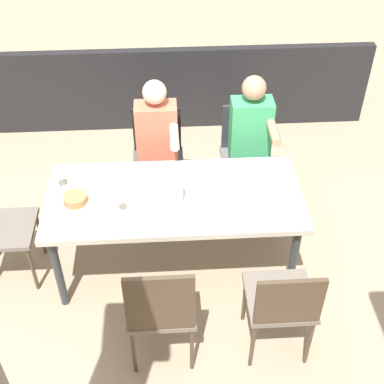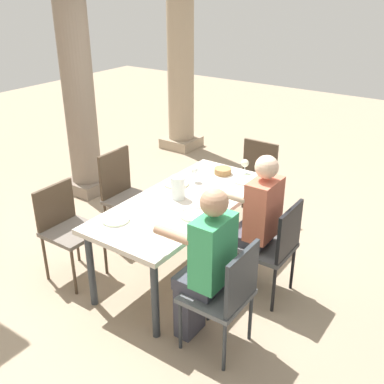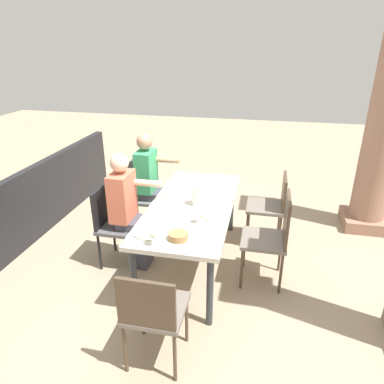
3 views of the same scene
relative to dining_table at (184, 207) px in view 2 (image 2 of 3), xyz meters
The scene contains 27 objects.
ground_plane 0.67m from the dining_table, ahead, with size 16.00×16.00×0.00m, color gray.
dining_table is the anchor object (origin of this frame).
chair_west_north 1.08m from the dining_table, 128.41° to the left, with size 0.44×0.44×0.88m.
chair_west_south 1.08m from the dining_table, 128.23° to the right, with size 0.44×0.44×0.89m.
chair_mid_north 0.86m from the dining_table, 82.13° to the left, with size 0.44×0.44×0.97m.
chair_mid_south 0.86m from the dining_table, 82.09° to the right, with size 0.44×0.44×0.89m.
chair_head_east 1.36m from the dining_table, ahead, with size 0.44×0.44×0.87m.
diner_woman_green 0.94m from the dining_table, 135.33° to the right, with size 0.35×0.49×1.29m.
diner_man_white 0.66m from the dining_table, 80.12° to the right, with size 0.35×0.49×1.28m.
stone_column_centre 2.36m from the dining_table, 70.59° to the left, with size 0.49×0.49×3.03m.
stone_column_far 3.57m from the dining_table, 36.63° to the left, with size 0.53×0.53×2.80m.
plate_0 0.68m from the dining_table, 159.97° to the left, with size 0.23×0.23×0.02m.
fork_0 0.82m from the dining_table, 163.57° to the left, with size 0.02×0.17×0.01m, color silver.
spoon_0 0.54m from the dining_table, 154.48° to the left, with size 0.02×0.17×0.01m, color silver.
plate_1 0.32m from the dining_table, 130.07° to the right, with size 0.24×0.24×0.02m.
fork_1 0.43m from the dining_table, 145.66° to the right, with size 0.02×0.17×0.01m, color silver.
spoon_1 0.26m from the dining_table, 102.32° to the right, with size 0.02×0.17×0.01m, color silver.
plate_2 0.35m from the dining_table, 48.68° to the left, with size 0.24×0.24×0.02m.
wine_glass_2 0.46m from the dining_table, 22.19° to the left, with size 0.08×0.08×0.16m.
fork_2 0.28m from the dining_table, 73.41° to the left, with size 0.02×0.17×0.01m, color silver.
spoon_2 0.46m from the dining_table, 34.41° to the left, with size 0.02×0.17×0.01m, color silver.
plate_3 0.73m from the dining_table, 19.56° to the right, with size 0.26×0.26×0.02m.
wine_glass_3 0.87m from the dining_table, ahead, with size 0.08×0.08×0.15m.
fork_3 0.59m from the dining_table, 24.49° to the right, with size 0.02×0.17×0.01m, color silver.
spoon_3 0.87m from the dining_table, 16.23° to the right, with size 0.02×0.17×0.01m, color silver.
water_pitcher 0.18m from the dining_table, 91.07° to the left, with size 0.13×0.13×0.21m.
bread_basket 0.72m from the dining_table, ahead, with size 0.17×0.17×0.06m, color #9E7547.
Camera 2 is at (-2.96, -2.15, 2.54)m, focal length 42.82 mm.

